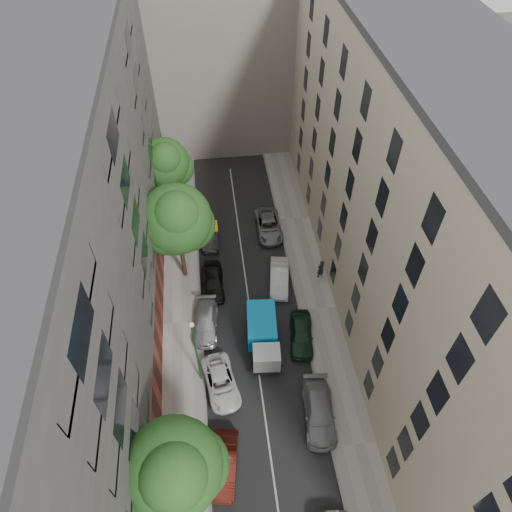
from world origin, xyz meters
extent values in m
plane|color=#4C4C49|center=(0.00, 0.00, 0.00)|extent=(120.00, 120.00, 0.00)
cube|color=black|center=(0.00, 0.00, 0.01)|extent=(8.00, 44.00, 0.02)
cube|color=gray|center=(-5.50, 0.00, 0.07)|extent=(3.00, 44.00, 0.15)
cube|color=gray|center=(5.50, 0.00, 0.07)|extent=(3.00, 44.00, 0.15)
cube|color=#474543|center=(-11.00, 0.00, 10.00)|extent=(8.00, 44.00, 20.00)
cube|color=#B5A98C|center=(11.00, 0.00, 10.00)|extent=(8.00, 44.00, 20.00)
cube|color=slate|center=(0.00, 28.00, 9.00)|extent=(18.00, 12.00, 18.00)
cube|color=black|center=(0.60, -2.84, 0.53)|extent=(2.46, 5.39, 0.29)
cube|color=#A6A8AA|center=(0.60, -4.68, 1.41)|extent=(2.06, 1.71, 1.65)
cube|color=#0C9EF6|center=(0.60, -1.97, 1.55)|extent=(2.41, 3.66, 1.75)
cylinder|color=black|center=(-0.32, -4.68, 0.41)|extent=(0.27, 0.82, 0.82)
cylinder|color=black|center=(1.52, -4.68, 0.41)|extent=(0.27, 0.82, 0.82)
cylinder|color=black|center=(-0.32, -1.29, 0.41)|extent=(0.27, 0.82, 0.82)
cylinder|color=black|center=(1.52, -1.29, 0.41)|extent=(0.27, 0.82, 0.82)
imported|color=#4A150E|center=(-2.96, -11.40, 0.71)|extent=(2.16, 4.47, 1.41)
imported|color=silver|center=(-2.80, -5.80, 0.64)|extent=(2.88, 4.90, 1.28)
imported|color=#B8B7BC|center=(-3.60, -0.57, 0.65)|extent=(2.23, 4.65, 1.31)
imported|color=black|center=(-2.80, 3.40, 0.74)|extent=(1.79, 4.38, 1.49)
imported|color=black|center=(-2.80, 9.02, 0.70)|extent=(1.52, 4.24, 1.39)
imported|color=gray|center=(3.60, -8.80, 0.72)|extent=(2.48, 5.15, 1.45)
imported|color=black|center=(3.60, -2.60, 0.73)|extent=(2.36, 4.51, 1.46)
imported|color=silver|center=(2.80, 3.17, 0.72)|extent=(2.21, 4.56, 1.44)
imported|color=slate|center=(2.80, 9.60, 0.69)|extent=(2.32, 4.96, 1.37)
cylinder|color=#382619|center=(-5.28, -13.38, 1.87)|extent=(0.36, 0.36, 3.44)
cylinder|color=#382619|center=(-5.28, -13.38, 4.82)|extent=(0.24, 0.24, 2.46)
sphere|color=#184517|center=(-5.28, -13.38, 7.23)|extent=(4.92, 4.92, 4.92)
sphere|color=#184517|center=(-4.38, -12.98, 6.05)|extent=(3.69, 3.69, 3.69)
sphere|color=#184517|center=(-5.98, -13.88, 6.54)|extent=(3.45, 3.45, 3.45)
sphere|color=#184517|center=(-5.08, -14.18, 8.51)|extent=(3.20, 3.20, 3.20)
cylinder|color=#382619|center=(-5.13, 5.00, 1.74)|extent=(0.36, 0.36, 3.17)
cylinder|color=#382619|center=(-5.13, 5.00, 4.45)|extent=(0.24, 0.24, 2.27)
sphere|color=#184517|center=(-5.13, 5.00, 6.67)|extent=(5.58, 5.58, 5.58)
sphere|color=#184517|center=(-4.23, 5.40, 5.59)|extent=(4.19, 4.19, 4.19)
sphere|color=#184517|center=(-5.83, 4.50, 6.04)|extent=(3.91, 3.91, 3.91)
sphere|color=#184517|center=(-4.93, 4.20, 7.85)|extent=(3.63, 3.63, 3.63)
cylinder|color=#382619|center=(-6.31, 14.00, 1.46)|extent=(0.36, 0.36, 2.61)
cylinder|color=#382619|center=(-6.31, 14.00, 3.69)|extent=(0.24, 0.24, 1.86)
sphere|color=#184517|center=(-6.31, 14.00, 5.52)|extent=(4.65, 4.65, 4.65)
sphere|color=#184517|center=(-5.41, 14.40, 4.63)|extent=(3.48, 3.48, 3.48)
sphere|color=#184517|center=(-7.01, 13.50, 5.00)|extent=(3.25, 3.25, 3.25)
sphere|color=#184517|center=(-6.11, 13.20, 6.49)|extent=(3.02, 3.02, 3.02)
cylinder|color=#195829|center=(-4.20, -5.03, 3.50)|extent=(0.14, 0.14, 6.70)
sphere|color=silver|center=(-4.20, -5.03, 6.96)|extent=(0.36, 0.36, 0.36)
imported|color=black|center=(6.40, 3.38, 1.11)|extent=(0.82, 0.70, 1.92)
camera|label=1|loc=(-2.21, -21.22, 30.35)|focal=32.00mm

